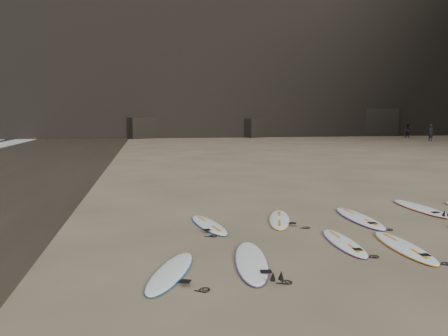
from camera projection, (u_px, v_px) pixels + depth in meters
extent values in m
plane|color=#897559|center=(360.00, 250.00, 9.80)|extent=(240.00, 240.00, 0.00)
cube|color=black|center=(242.00, 3.00, 67.62)|extent=(170.00, 32.00, 40.00)
cube|color=black|center=(251.00, 128.00, 54.99)|extent=(4.23, 4.46, 2.33)
cube|color=black|center=(372.00, 122.00, 58.73)|extent=(5.95, 5.19, 3.59)
cube|color=black|center=(138.00, 128.00, 52.64)|extent=(4.49, 4.76, 2.49)
ellipsoid|color=white|center=(171.00, 272.00, 8.33)|extent=(1.34, 2.39, 0.08)
ellipsoid|color=white|center=(251.00, 261.00, 8.92)|extent=(1.03, 2.71, 0.10)
ellipsoid|color=white|center=(344.00, 242.00, 10.21)|extent=(0.65, 2.31, 0.08)
ellipsoid|color=white|center=(404.00, 246.00, 9.88)|extent=(0.73, 2.56, 0.09)
ellipsoid|color=white|center=(209.00, 225.00, 11.83)|extent=(1.05, 2.36, 0.08)
ellipsoid|color=white|center=(279.00, 219.00, 12.44)|extent=(1.19, 2.39, 0.08)
ellipsoid|color=white|center=(359.00, 218.00, 12.57)|extent=(0.66, 2.73, 0.10)
ellipsoid|color=white|center=(421.00, 208.00, 13.84)|extent=(0.76, 2.78, 0.10)
imported|color=black|center=(431.00, 133.00, 47.37)|extent=(0.55, 0.73, 1.82)
imported|color=black|center=(408.00, 130.00, 53.05)|extent=(1.06, 1.12, 1.83)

